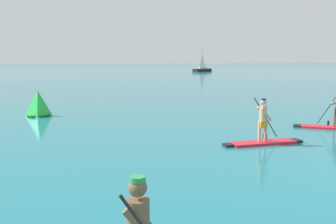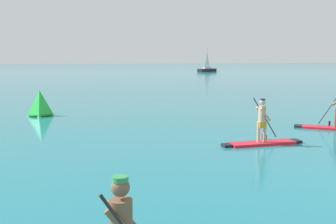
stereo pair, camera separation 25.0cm
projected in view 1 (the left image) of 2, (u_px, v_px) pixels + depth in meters
The scene contains 4 objects.
paddleboarder_mid_center at pixel (263, 134), 13.88m from camera, with size 3.03×0.83×1.69m.
paddleboarder_far_right at pixel (334, 121), 16.93m from camera, with size 2.93×2.35×1.79m.
race_marker_buoy at pixel (38, 105), 20.64m from camera, with size 1.23×1.23×1.37m.
sailboat_right_horizon at pixel (202, 69), 88.87m from camera, with size 5.37×3.99×5.31m.
Camera 1 is at (-9.84, -6.93, 3.06)m, focal length 41.45 mm.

